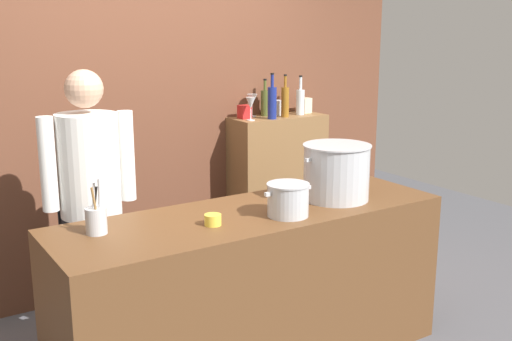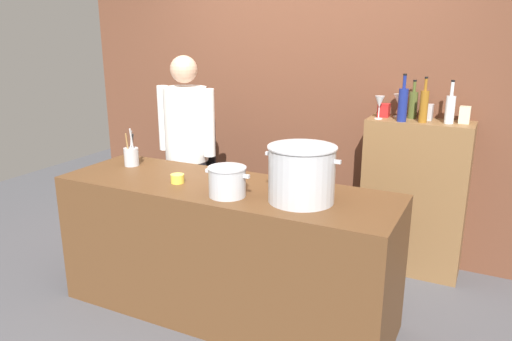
% 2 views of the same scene
% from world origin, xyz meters
% --- Properties ---
extents(ground_plane, '(8.00, 8.00, 0.00)m').
position_xyz_m(ground_plane, '(0.00, 0.00, 0.00)').
color(ground_plane, '#4C4C51').
extents(brick_back_panel, '(4.40, 0.10, 3.00)m').
position_xyz_m(brick_back_panel, '(0.00, 1.40, 1.50)').
color(brick_back_panel, brown).
rests_on(brick_back_panel, ground_plane).
extents(prep_counter, '(2.21, 0.70, 0.90)m').
position_xyz_m(prep_counter, '(0.00, 0.00, 0.45)').
color(prep_counter, brown).
rests_on(prep_counter, ground_plane).
extents(bar_cabinet, '(0.76, 0.32, 1.20)m').
position_xyz_m(bar_cabinet, '(0.99, 1.19, 0.60)').
color(bar_cabinet, brown).
rests_on(bar_cabinet, ground_plane).
extents(chef, '(0.53, 0.37, 1.66)m').
position_xyz_m(chef, '(-0.70, 0.62, 0.96)').
color(chef, black).
rests_on(chef, ground_plane).
extents(stockpot_large, '(0.45, 0.40, 0.32)m').
position_xyz_m(stockpot_large, '(0.54, -0.05, 1.06)').
color(stockpot_large, '#B7BABF').
rests_on(stockpot_large, prep_counter).
extents(stockpot_small, '(0.29, 0.23, 0.18)m').
position_xyz_m(stockpot_small, '(0.12, -0.16, 0.99)').
color(stockpot_small, '#B7BABF').
rests_on(stockpot_small, prep_counter).
extents(utensil_crock, '(0.10, 0.10, 0.28)m').
position_xyz_m(utensil_crock, '(-0.83, 0.11, 0.97)').
color(utensil_crock, '#B7BABF').
rests_on(utensil_crock, prep_counter).
extents(butter_jar, '(0.09, 0.09, 0.06)m').
position_xyz_m(butter_jar, '(-0.30, -0.08, 0.93)').
color(butter_jar, yellow).
rests_on(butter_jar, prep_counter).
extents(wine_bottle_clear, '(0.07, 0.07, 0.31)m').
position_xyz_m(wine_bottle_clear, '(1.19, 1.17, 1.31)').
color(wine_bottle_clear, silver).
rests_on(wine_bottle_clear, bar_cabinet).
extents(wine_bottle_amber, '(0.06, 0.06, 0.33)m').
position_xyz_m(wine_bottle_amber, '(1.01, 1.13, 1.32)').
color(wine_bottle_amber, '#8C5919').
rests_on(wine_bottle_amber, bar_cabinet).
extents(wine_bottle_olive, '(0.07, 0.07, 0.29)m').
position_xyz_m(wine_bottle_olive, '(0.92, 1.26, 1.31)').
color(wine_bottle_olive, '#475123').
rests_on(wine_bottle_olive, bar_cabinet).
extents(wine_bottle_cobalt, '(0.07, 0.07, 0.34)m').
position_xyz_m(wine_bottle_cobalt, '(0.87, 1.09, 1.33)').
color(wine_bottle_cobalt, navy).
rests_on(wine_bottle_cobalt, bar_cabinet).
extents(wine_glass_wide, '(0.07, 0.07, 0.17)m').
position_xyz_m(wine_glass_wide, '(0.70, 1.12, 1.32)').
color(wine_glass_wide, silver).
rests_on(wine_glass_wide, bar_cabinet).
extents(wine_glass_tall, '(0.08, 0.08, 0.17)m').
position_xyz_m(wine_glass_tall, '(0.81, 1.27, 1.33)').
color(wine_glass_tall, silver).
rests_on(wine_glass_tall, bar_cabinet).
extents(spice_tin_silver, '(0.09, 0.09, 0.12)m').
position_xyz_m(spice_tin_silver, '(1.02, 1.24, 1.26)').
color(spice_tin_silver, '#B2B2B7').
rests_on(spice_tin_silver, bar_cabinet).
extents(spice_tin_red, '(0.08, 0.08, 0.10)m').
position_xyz_m(spice_tin_red, '(0.71, 1.23, 1.25)').
color(spice_tin_red, red).
rests_on(spice_tin_red, bar_cabinet).
extents(spice_tin_cream, '(0.07, 0.07, 0.12)m').
position_xyz_m(spice_tin_cream, '(1.28, 1.22, 1.26)').
color(spice_tin_cream, beige).
rests_on(spice_tin_cream, bar_cabinet).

